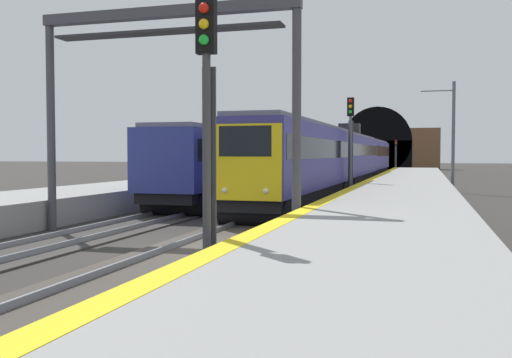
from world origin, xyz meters
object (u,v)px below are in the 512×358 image
object	(u,v)px
train_main_approaching	(350,157)
railway_signal_near	(207,116)
catenary_mast_near	(453,136)
railway_signal_far	(396,153)
train_adjacent_platform	(306,158)
overhead_signal_gantry	(165,63)
railway_signal_mid	(350,139)

from	to	relation	value
train_main_approaching	railway_signal_near	bearing A→B (deg)	3.40
catenary_mast_near	railway_signal_far	bearing A→B (deg)	7.57
railway_signal_near	railway_signal_far	bearing A→B (deg)	-180.00
train_main_approaching	railway_signal_near	size ratio (longest dim) A/B	9.87
railway_signal_far	catenary_mast_near	world-z (taller)	catenary_mast_near
train_adjacent_platform	overhead_signal_gantry	distance (m)	34.45
train_adjacent_platform	catenary_mast_near	xyz separation A→B (m)	(-10.10, -12.05, 1.60)
train_main_approaching	train_adjacent_platform	xyz separation A→B (m)	(4.62, 4.45, -0.12)
train_main_approaching	catenary_mast_near	bearing A→B (deg)	54.80
railway_signal_near	train_main_approaching	bearing A→B (deg)	-177.21
railway_signal_far	railway_signal_mid	bearing A→B (deg)	0.00
train_adjacent_platform	railway_signal_mid	xyz separation A→B (m)	(-18.44, -6.22, 1.22)
train_main_approaching	overhead_signal_gantry	size ratio (longest dim) A/B	6.21
train_adjacent_platform	train_main_approaching	bearing A→B (deg)	-136.79
train_adjacent_platform	catenary_mast_near	world-z (taller)	catenary_mast_near
overhead_signal_gantry	railway_signal_far	bearing A→B (deg)	-3.37
railway_signal_mid	catenary_mast_near	size ratio (longest dim) A/B	0.77
railway_signal_mid	overhead_signal_gantry	world-z (taller)	overhead_signal_gantry
train_adjacent_platform	overhead_signal_gantry	xyz separation A→B (m)	(-34.22, -2.23, 3.29)
railway_signal_near	overhead_signal_gantry	size ratio (longest dim) A/B	0.63
railway_signal_mid	overhead_signal_gantry	size ratio (longest dim) A/B	0.65
train_main_approaching	catenary_mast_near	distance (m)	9.48
railway_signal_far	overhead_signal_gantry	distance (m)	68.10
overhead_signal_gantry	catenary_mast_near	size ratio (longest dim) A/B	1.19
railway_signal_near	overhead_signal_gantry	bearing A→B (deg)	-149.12
railway_signal_far	train_adjacent_platform	bearing A→B (deg)	-10.46
train_main_approaching	catenary_mast_near	xyz separation A→B (m)	(-5.48, -7.60, 1.49)
train_adjacent_platform	railway_signal_mid	bearing A→B (deg)	-162.06
train_main_approaching	overhead_signal_gantry	bearing A→B (deg)	-3.70
train_main_approaching	train_adjacent_platform	bearing A→B (deg)	-135.47
train_adjacent_platform	railway_signal_far	bearing A→B (deg)	-11.18
railway_signal_near	railway_signal_far	xyz separation A→B (m)	(74.61, -0.00, -0.60)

